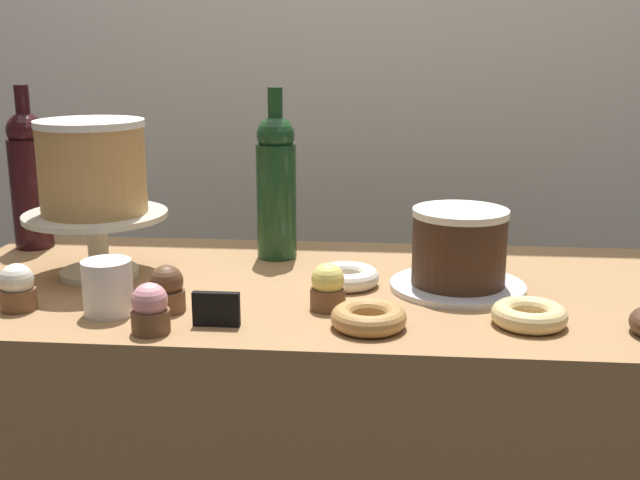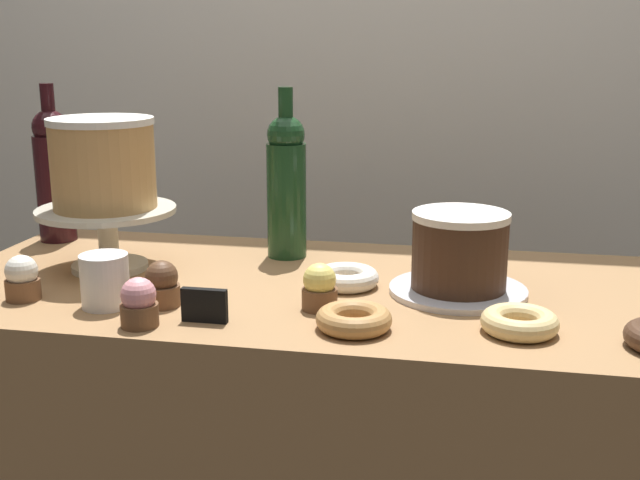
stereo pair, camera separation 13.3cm
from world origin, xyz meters
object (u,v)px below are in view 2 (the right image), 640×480
object	(u,v)px
cupcake_lemon	(320,288)
donut_sugar	(346,278)
wine_bottle_dark_red	(54,172)
donut_glazed	(520,322)
white_layer_cake	(103,163)
coffee_cup_ceramic	(105,281)
cupcake_chocolate	(162,285)
donut_maple	(354,319)
chocolate_round_cake	(460,250)
cupcake_vanilla	(22,279)
wine_bottle_green	(286,183)
cupcake_strawberry	(139,303)
price_sign_chalkboard	(204,305)
cake_stand_pedestal	(107,227)

from	to	relation	value
cupcake_lemon	donut_sugar	bearing A→B (deg)	79.77
wine_bottle_dark_red	donut_glazed	distance (m)	1.01
white_layer_cake	coffee_cup_ceramic	bearing A→B (deg)	-65.80
cupcake_chocolate	donut_maple	distance (m)	0.32
chocolate_round_cake	cupcake_chocolate	world-z (taller)	chocolate_round_cake
donut_glazed	coffee_cup_ceramic	xyz separation A→B (m)	(-0.64, -0.01, 0.03)
white_layer_cake	cupcake_lemon	size ratio (longest dim) A/B	2.51
chocolate_round_cake	donut_maple	size ratio (longest dim) A/B	1.43
cupcake_vanilla	donut_maple	xyz separation A→B (m)	(0.55, -0.03, -0.02)
cupcake_lemon	donut_glazed	world-z (taller)	cupcake_lemon
white_layer_cake	donut_glazed	size ratio (longest dim) A/B	1.67
wine_bottle_green	donut_glazed	distance (m)	0.56
donut_sugar	cupcake_strawberry	bearing A→B (deg)	-137.24
wine_bottle_dark_red	price_sign_chalkboard	xyz separation A→B (m)	(0.47, -0.42, -0.12)
donut_sugar	donut_glazed	size ratio (longest dim) A/B	1.00
wine_bottle_green	cupcake_vanilla	world-z (taller)	wine_bottle_green
wine_bottle_green	coffee_cup_ceramic	size ratio (longest dim) A/B	3.83
donut_sugar	price_sign_chalkboard	world-z (taller)	price_sign_chalkboard
wine_bottle_dark_red	donut_sugar	xyz separation A→B (m)	(0.65, -0.20, -0.13)
donut_maple	coffee_cup_ceramic	xyz separation A→B (m)	(-0.40, 0.03, 0.03)
cake_stand_pedestal	white_layer_cake	bearing A→B (deg)	172.87
cake_stand_pedestal	donut_sugar	bearing A→B (deg)	-2.51
cake_stand_pedestal	price_sign_chalkboard	xyz separation A→B (m)	(0.26, -0.23, -0.05)
donut_glazed	coffee_cup_ceramic	bearing A→B (deg)	-179.32
wine_bottle_dark_red	cupcake_vanilla	xyz separation A→B (m)	(0.14, -0.37, -0.11)
white_layer_cake	donut_maple	xyz separation A→B (m)	(0.49, -0.22, -0.18)
wine_bottle_dark_red	coffee_cup_ceramic	size ratio (longest dim) A/B	3.83
cupcake_vanilla	donut_glazed	size ratio (longest dim) A/B	0.66
price_sign_chalkboard	coffee_cup_ceramic	world-z (taller)	coffee_cup_ceramic
white_layer_cake	cupcake_lemon	world-z (taller)	white_layer_cake
chocolate_round_cake	donut_sugar	world-z (taller)	chocolate_round_cake
cupcake_chocolate	cupcake_strawberry	bearing A→B (deg)	-88.97
wine_bottle_green	donut_maple	distance (m)	0.44
cupcake_chocolate	coffee_cup_ceramic	xyz separation A→B (m)	(-0.09, -0.02, 0.01)
cake_stand_pedestal	chocolate_round_cake	bearing A→B (deg)	-1.84
wine_bottle_dark_red	wine_bottle_green	distance (m)	0.50
white_layer_cake	wine_bottle_dark_red	xyz separation A→B (m)	(-0.20, 0.18, -0.05)
price_sign_chalkboard	wine_bottle_green	bearing A→B (deg)	84.93
cake_stand_pedestal	cupcake_chocolate	size ratio (longest dim) A/B	3.37
wine_bottle_green	donut_maple	xyz separation A→B (m)	(0.19, -0.37, -0.13)
wine_bottle_dark_red	cupcake_strawberry	distance (m)	0.60
cupcake_chocolate	coffee_cup_ceramic	world-z (taller)	coffee_cup_ceramic
cake_stand_pedestal	donut_maple	distance (m)	0.54
donut_glazed	cupcake_strawberry	bearing A→B (deg)	-171.72
cupcake_lemon	price_sign_chalkboard	size ratio (longest dim) A/B	1.06
chocolate_round_cake	price_sign_chalkboard	distance (m)	0.43
wine_bottle_green	price_sign_chalkboard	world-z (taller)	wine_bottle_green
coffee_cup_ceramic	cake_stand_pedestal	bearing A→B (deg)	114.20
white_layer_cake	cupcake_vanilla	size ratio (longest dim) A/B	2.51
white_layer_cake	coffee_cup_ceramic	world-z (taller)	white_layer_cake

